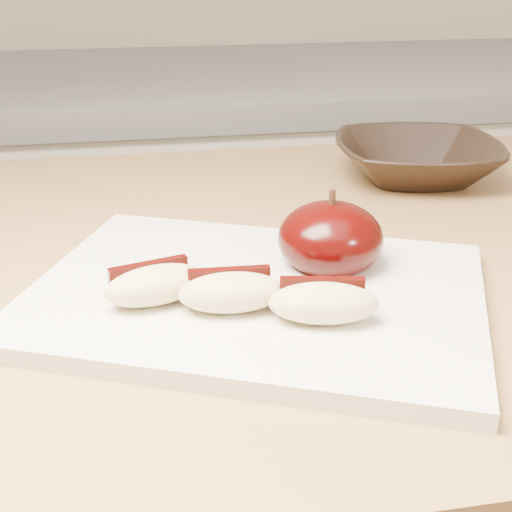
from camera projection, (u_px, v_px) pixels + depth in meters
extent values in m
cube|color=silver|center=(163.00, 322.00, 1.42)|extent=(2.40, 0.60, 0.90)
cube|color=slate|center=(149.00, 82.00, 1.23)|extent=(2.40, 0.62, 0.04)
cube|color=#9F7845|center=(189.00, 274.00, 0.61)|extent=(1.64, 0.64, 0.04)
cube|color=silver|center=(256.00, 296.00, 0.52)|extent=(0.39, 0.34, 0.01)
ellipsoid|color=black|center=(330.00, 239.00, 0.55)|extent=(0.08, 0.08, 0.06)
cylinder|color=black|center=(332.00, 198.00, 0.53)|extent=(0.01, 0.01, 0.01)
ellipsoid|color=#D1B685|center=(156.00, 285.00, 0.49)|extent=(0.08, 0.05, 0.03)
cube|color=black|center=(149.00, 278.00, 0.50)|extent=(0.06, 0.02, 0.02)
ellipsoid|color=#D1B685|center=(231.00, 292.00, 0.48)|extent=(0.07, 0.04, 0.03)
cube|color=black|center=(229.00, 284.00, 0.49)|extent=(0.06, 0.01, 0.02)
ellipsoid|color=#D1B685|center=(323.00, 303.00, 0.46)|extent=(0.08, 0.05, 0.03)
cube|color=black|center=(322.00, 294.00, 0.48)|extent=(0.06, 0.02, 0.02)
imported|color=black|center=(417.00, 159.00, 0.79)|extent=(0.21, 0.21, 0.04)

